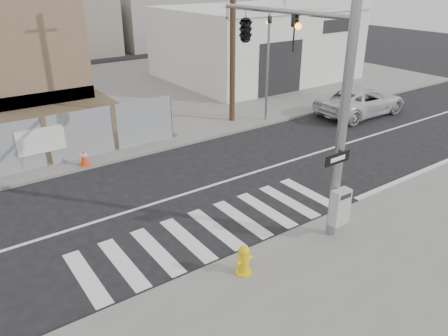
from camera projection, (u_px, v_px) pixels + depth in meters
ground at (175, 197)px, 15.10m from camera, size 100.00×100.00×0.00m
sidewalk_far at (56, 104)px, 25.49m from camera, size 50.00×20.00×0.12m
signal_pole at (275, 58)px, 12.93m from camera, size 0.96×5.87×7.00m
far_signal_pole at (268, 53)px, 21.31m from camera, size 0.16×0.20×5.60m
concrete_wall_right at (37, 47)px, 23.92m from camera, size 5.50×1.30×8.00m
auto_shop at (255, 42)px, 31.09m from camera, size 12.00×10.20×5.95m
utility_pole_right at (233, 17)px, 20.48m from camera, size 1.60×0.28×10.00m
fire_hydrant at (244, 260)px, 10.97m from camera, size 0.50×0.45×0.81m
suv at (361, 101)px, 23.55m from camera, size 5.38×2.50×1.49m
traffic_cone_d at (84, 157)px, 17.16m from camera, size 0.40×0.40×0.69m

